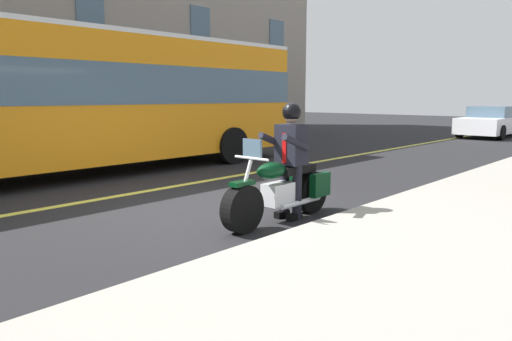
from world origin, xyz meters
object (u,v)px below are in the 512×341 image
at_px(motorcycle_main, 282,191).
at_px(bus_near, 98,94).
at_px(car_silver, 492,122).
at_px(rider_main, 291,150).

xyz_separation_m(motorcycle_main, bus_near, (-0.44, -6.05, 1.42)).
distance_m(motorcycle_main, bus_near, 6.23).
xyz_separation_m(bus_near, car_silver, (-17.37, 3.64, -1.18)).
bearing_deg(car_silver, motorcycle_main, 7.70).
height_order(rider_main, bus_near, bus_near).
relative_size(motorcycle_main, bus_near, 0.20).
xyz_separation_m(rider_main, car_silver, (-17.62, -2.40, -0.35)).
bearing_deg(motorcycle_main, rider_main, -178.54).
bearing_deg(car_silver, rider_main, 7.77).
bearing_deg(rider_main, car_silver, -172.23).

